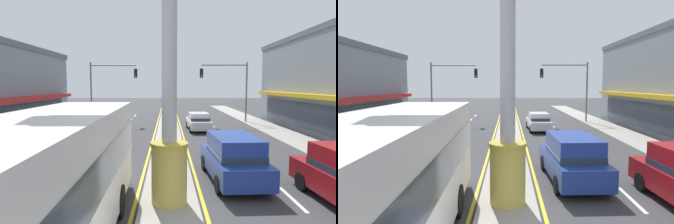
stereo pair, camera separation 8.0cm
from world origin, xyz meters
TOP-DOWN VIEW (x-y plane):
  - median_strip at (0.00, 18.00)m, footprint 1.89×52.00m
  - sidewalk_left at (-8.85, 16.00)m, footprint 2.61×60.00m
  - sidewalk_right at (8.85, 16.00)m, footprint 2.61×60.00m
  - lane_markings at (-0.00, 16.65)m, footprint 8.63×52.00m
  - district_sign at (0.00, 4.17)m, footprint 7.18×1.20m
  - traffic_light_left_side at (-6.18, 24.40)m, footprint 4.86×0.46m
  - traffic_light_right_side at (6.18, 24.11)m, footprint 4.86×0.46m
  - suv_near_right_lane at (2.60, 6.64)m, footprint 2.14×4.69m
  - bus_near_left_lane at (-2.60, 0.54)m, footprint 2.74×11.25m
  - suv_mid_left_lane at (-5.89, 18.14)m, footprint 2.13×4.68m
  - sedan_far_left_oncoming at (2.60, 19.52)m, footprint 1.95×4.36m

SIDE VIEW (x-z plane):
  - lane_markings at x=0.00m, z-range 0.00..0.01m
  - median_strip at x=0.00m, z-range 0.00..0.14m
  - sidewalk_left at x=-8.85m, z-range 0.00..0.18m
  - sidewalk_right at x=8.85m, z-range 0.00..0.18m
  - sedan_far_left_oncoming at x=2.60m, z-range 0.02..1.55m
  - suv_near_right_lane at x=2.60m, z-range 0.03..1.93m
  - suv_mid_left_lane at x=-5.89m, z-range 0.03..1.93m
  - bus_near_left_lane at x=-2.60m, z-range 0.24..3.50m
  - traffic_light_left_side at x=-6.18m, z-range 1.15..7.35m
  - traffic_light_right_side at x=6.18m, z-range 1.15..7.35m
  - district_sign at x=0.00m, z-range 0.54..8.86m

